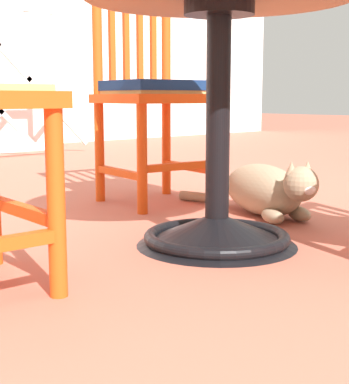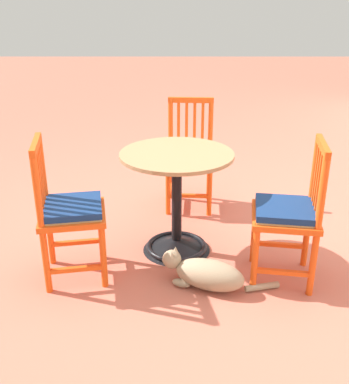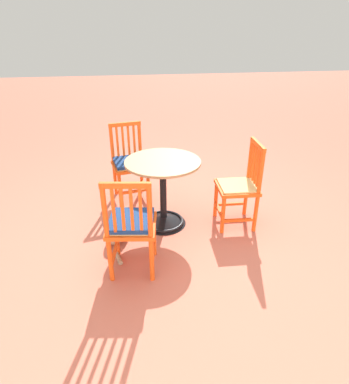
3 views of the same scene
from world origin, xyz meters
name	(u,v)px [view 1 (image 1 of 3)]	position (x,y,z in m)	size (l,w,h in m)	color
ground_plane	(204,248)	(0.00, 0.00, 0.00)	(24.00, 24.00, 0.00)	#BC604C
cafe_table	(217,150)	(0.05, 0.00, 0.28)	(0.76, 0.76, 0.73)	black
orange_chair_by_planter	(152,95)	(0.40, 0.68, 0.45)	(0.46, 0.46, 0.91)	#E04C14
tabby_cat	(267,191)	(0.51, 0.17, 0.10)	(0.35, 0.74, 0.23)	#9E896B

